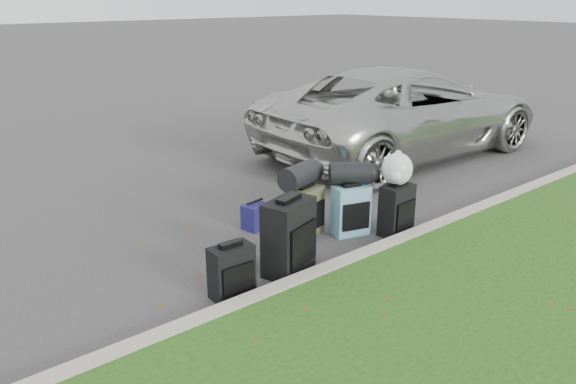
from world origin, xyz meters
TOP-DOWN VIEW (x-y plane):
  - ground at (0.00, 0.00)m, footprint 120.00×120.00m
  - curb at (0.00, -1.00)m, footprint 120.00×0.18m
  - suv at (3.98, 1.77)m, footprint 5.89×2.84m
  - suitcase_small_black at (-1.52, -0.66)m, footprint 0.44×0.25m
  - suitcase_large_black_left at (-0.76, -0.62)m, footprint 0.65×0.49m
  - suitcase_olive at (0.05, 0.05)m, footprint 0.49×0.36m
  - suitcase_teal at (0.49, -0.31)m, footprint 0.50×0.38m
  - suitcase_large_black_right at (0.93, -0.67)m, footprint 0.45×0.29m
  - tote_green at (-1.18, -0.21)m, footprint 0.27×0.21m
  - tote_navy at (-0.32, 0.59)m, footprint 0.35×0.29m
  - duffel_left at (0.02, 0.11)m, footprint 0.61×0.42m
  - duffel_right at (0.54, -0.23)m, footprint 0.57×0.52m
  - trash_bag at (0.94, -0.63)m, footprint 0.39×0.39m

SIDE VIEW (x-z plane):
  - ground at x=0.00m, z-range 0.00..0.00m
  - curb at x=0.00m, z-range 0.00..0.15m
  - tote_green at x=-1.18m, z-range 0.00..0.29m
  - tote_navy at x=-0.32m, z-range 0.00..0.33m
  - suitcase_small_black at x=-1.52m, z-range 0.00..0.54m
  - suitcase_olive at x=0.05m, z-range 0.00..0.62m
  - suitcase_teal at x=0.49m, z-range 0.00..0.63m
  - suitcase_large_black_right at x=0.93m, z-range 0.00..0.64m
  - suitcase_large_black_left at x=-0.76m, z-range 0.00..0.82m
  - duffel_left at x=0.02m, z-range 0.62..0.91m
  - duffel_right at x=0.54m, z-range 0.63..0.91m
  - suv at x=3.98m, z-range 0.00..1.61m
  - trash_bag at x=0.94m, z-range 0.64..1.03m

